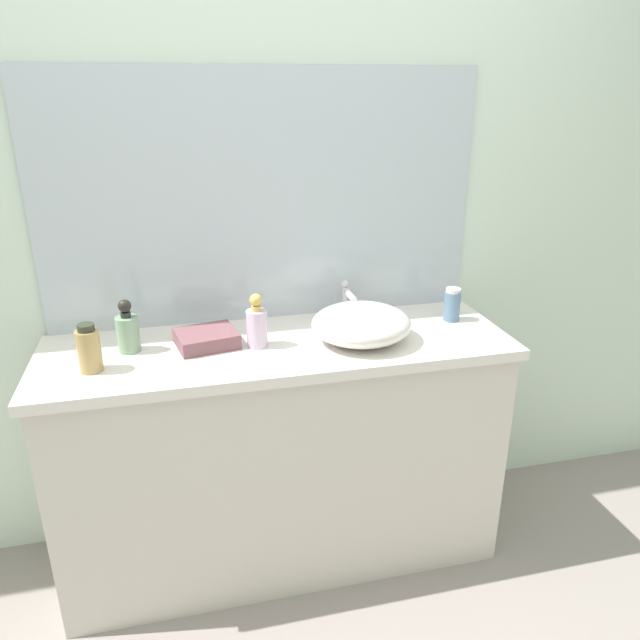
{
  "coord_description": "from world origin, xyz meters",
  "views": [
    {
      "loc": [
        -0.29,
        -1.46,
        1.74
      ],
      "look_at": [
        0.16,
        0.41,
        0.99
      ],
      "focal_mm": 33.68,
      "sensor_mm": 36.0,
      "label": 1
    }
  ],
  "objects_px": {
    "sink_basin": "(361,324)",
    "spray_can": "(452,305)",
    "soap_dispenser": "(257,325)",
    "lotion_bottle": "(89,349)",
    "folded_hand_towel": "(207,338)",
    "perfume_bottle": "(128,331)"
  },
  "relations": [
    {
      "from": "lotion_bottle",
      "to": "folded_hand_towel",
      "type": "relative_size",
      "value": 0.79
    },
    {
      "from": "perfume_bottle",
      "to": "folded_hand_towel",
      "type": "relative_size",
      "value": 0.92
    },
    {
      "from": "soap_dispenser",
      "to": "spray_can",
      "type": "xyz_separation_m",
      "value": [
        0.75,
        0.07,
        -0.01
      ]
    },
    {
      "from": "soap_dispenser",
      "to": "sink_basin",
      "type": "bearing_deg",
      "value": -6.16
    },
    {
      "from": "sink_basin",
      "to": "spray_can",
      "type": "distance_m",
      "value": 0.41
    },
    {
      "from": "soap_dispenser",
      "to": "spray_can",
      "type": "height_order",
      "value": "soap_dispenser"
    },
    {
      "from": "folded_hand_towel",
      "to": "spray_can",
      "type": "bearing_deg",
      "value": 1.37
    },
    {
      "from": "soap_dispenser",
      "to": "folded_hand_towel",
      "type": "height_order",
      "value": "soap_dispenser"
    },
    {
      "from": "folded_hand_towel",
      "to": "sink_basin",
      "type": "bearing_deg",
      "value": -9.15
    },
    {
      "from": "folded_hand_towel",
      "to": "soap_dispenser",
      "type": "bearing_deg",
      "value": -15.35
    },
    {
      "from": "sink_basin",
      "to": "lotion_bottle",
      "type": "height_order",
      "value": "lotion_bottle"
    },
    {
      "from": "sink_basin",
      "to": "folded_hand_towel",
      "type": "height_order",
      "value": "sink_basin"
    },
    {
      "from": "sink_basin",
      "to": "folded_hand_towel",
      "type": "distance_m",
      "value": 0.54
    },
    {
      "from": "soap_dispenser",
      "to": "spray_can",
      "type": "distance_m",
      "value": 0.75
    },
    {
      "from": "soap_dispenser",
      "to": "spray_can",
      "type": "bearing_deg",
      "value": 5.2
    },
    {
      "from": "lotion_bottle",
      "to": "perfume_bottle",
      "type": "relative_size",
      "value": 0.85
    },
    {
      "from": "lotion_bottle",
      "to": "spray_can",
      "type": "relative_size",
      "value": 1.23
    },
    {
      "from": "lotion_bottle",
      "to": "folded_hand_towel",
      "type": "xyz_separation_m",
      "value": [
        0.36,
        0.11,
        -0.05
      ]
    },
    {
      "from": "sink_basin",
      "to": "soap_dispenser",
      "type": "distance_m",
      "value": 0.36
    },
    {
      "from": "sink_basin",
      "to": "folded_hand_towel",
      "type": "relative_size",
      "value": 1.76
    },
    {
      "from": "spray_can",
      "to": "folded_hand_towel",
      "type": "distance_m",
      "value": 0.92
    },
    {
      "from": "perfume_bottle",
      "to": "folded_hand_towel",
      "type": "bearing_deg",
      "value": -3.0
    }
  ]
}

